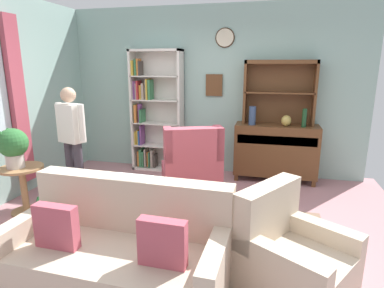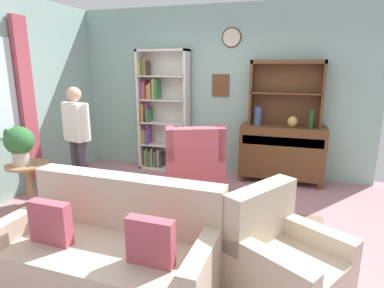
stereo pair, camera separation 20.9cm
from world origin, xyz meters
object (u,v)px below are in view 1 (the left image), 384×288
at_px(plant_stand, 23,185).
at_px(sideboard_hutch, 280,84).
at_px(bottle_wine, 304,118).
at_px(person_reading, 72,136).
at_px(couch_floral, 120,255).
at_px(book_stack, 143,203).
at_px(vase_round, 286,121).
at_px(armchair_floral, 292,260).
at_px(sideboard, 276,150).
at_px(vase_tall, 252,116).
at_px(coffee_table, 157,209).
at_px(potted_plant_large, 13,145).
at_px(potted_plant_small, 45,206).
at_px(wingback_chair, 191,171).
at_px(bookshelf, 153,114).

bearing_deg(plant_stand, sideboard_hutch, 34.44).
height_order(bottle_wine, person_reading, person_reading).
relative_size(couch_floral, book_stack, 8.60).
bearing_deg(vase_round, armchair_floral, -90.07).
distance_m(sideboard, bottle_wine, 0.68).
relative_size(sideboard_hutch, bottle_wine, 3.88).
xyz_separation_m(vase_tall, coffee_table, (-0.84, -2.14, -0.71)).
xyz_separation_m(plant_stand, potted_plant_large, (-0.05, -0.04, 0.52)).
bearing_deg(potted_plant_small, couch_floral, -32.34).
relative_size(couch_floral, plant_stand, 2.96).
distance_m(wingback_chair, potted_plant_small, 1.93).
relative_size(sideboard, bottle_wine, 4.59).
relative_size(plant_stand, book_stack, 2.90).
bearing_deg(wingback_chair, couch_floral, -93.17).
distance_m(armchair_floral, coffee_table, 1.45).
height_order(wingback_chair, potted_plant_small, wingback_chair).
height_order(vase_round, book_stack, vase_round).
distance_m(potted_plant_large, book_stack, 1.86).
bearing_deg(plant_stand, armchair_floral, -12.66).
distance_m(potted_plant_small, person_reading, 0.99).
height_order(sideboard, plant_stand, sideboard).
bearing_deg(book_stack, bookshelf, 107.83).
relative_size(sideboard, wingback_chair, 1.24).
bearing_deg(bookshelf, wingback_chair, -48.66).
height_order(bookshelf, wingback_chair, bookshelf).
xyz_separation_m(bottle_wine, book_stack, (-1.74, -2.21, -0.61)).
bearing_deg(potted_plant_small, book_stack, -8.05).
relative_size(sideboard, person_reading, 0.83).
height_order(sideboard_hutch, bottle_wine, sideboard_hutch).
xyz_separation_m(sideboard, wingback_chair, (-1.15, -1.01, -0.13)).
bearing_deg(wingback_chair, person_reading, -164.99).
xyz_separation_m(sideboard, coffee_table, (-1.23, -2.22, -0.16)).
height_order(vase_tall, potted_plant_large, vase_tall).
xyz_separation_m(vase_tall, person_reading, (-2.34, -1.35, -0.16)).
xyz_separation_m(sideboard, sideboard_hutch, (0.00, 0.11, 1.05)).
xyz_separation_m(bookshelf, person_reading, (-0.61, -1.52, -0.10)).
bearing_deg(book_stack, bottle_wine, 51.79).
relative_size(sideboard_hutch, potted_plant_large, 2.24).
distance_m(vase_tall, couch_floral, 3.17).
bearing_deg(armchair_floral, plant_stand, 167.34).
xyz_separation_m(sideboard, potted_plant_small, (-2.73, -2.10, -0.34)).
height_order(couch_floral, potted_plant_large, potted_plant_large).
xyz_separation_m(sideboard, potted_plant_large, (-3.13, -2.04, 0.39)).
relative_size(couch_floral, potted_plant_small, 6.17).
height_order(person_reading, coffee_table, person_reading).
bearing_deg(sideboard_hutch, potted_plant_large, -145.50).
relative_size(wingback_chair, coffee_table, 1.31).
xyz_separation_m(couch_floral, potted_plant_small, (-1.47, 0.93, -0.14)).
bearing_deg(bottle_wine, potted_plant_small, -147.17).
bearing_deg(coffee_table, bottle_wine, 52.74).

